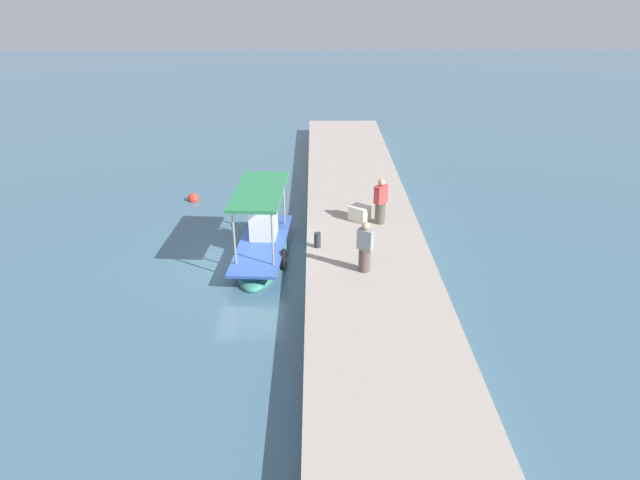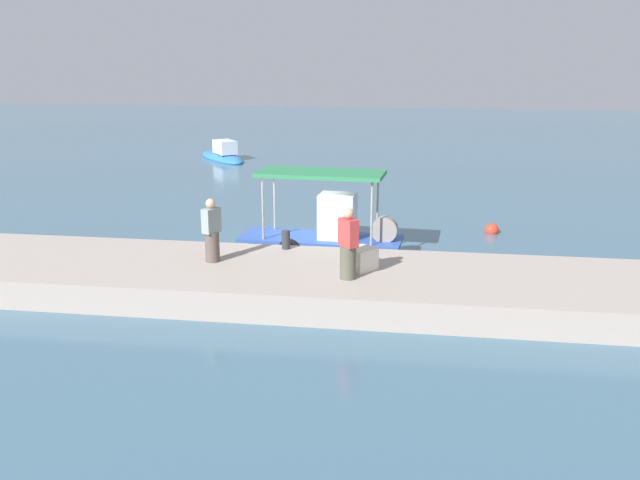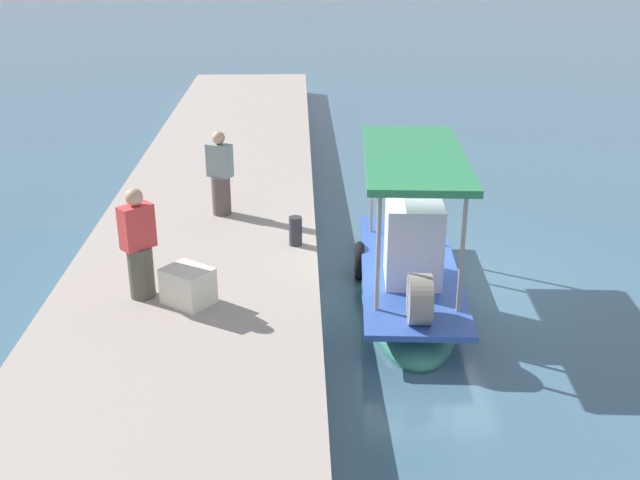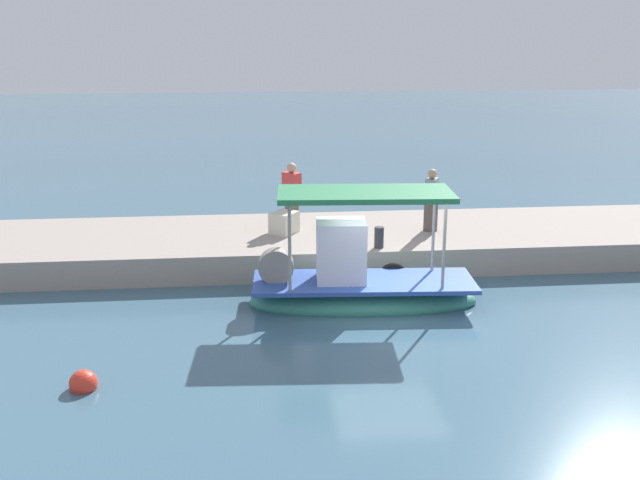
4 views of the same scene
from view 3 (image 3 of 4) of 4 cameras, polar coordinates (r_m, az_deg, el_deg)
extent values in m
plane|color=#406379|center=(14.45, 8.28, -3.21)|extent=(120.00, 120.00, 0.00)
cube|color=#A1948A|center=(14.20, -8.97, -2.07)|extent=(36.00, 4.31, 0.74)
ellipsoid|color=#358571|center=(13.86, 6.59, -3.94)|extent=(5.35, 2.02, 0.84)
cube|color=#3153AC|center=(13.66, 6.68, -2.16)|extent=(5.14, 2.01, 0.10)
cube|color=silver|center=(12.91, 6.98, -0.32)|extent=(1.16, 0.99, 1.49)
cylinder|color=gray|center=(11.82, 10.55, -1.26)|extent=(0.07, 0.07, 2.05)
cylinder|color=gray|center=(11.70, 4.36, -1.18)|extent=(0.07, 0.07, 2.05)
cylinder|color=gray|center=(14.94, 8.83, 3.88)|extent=(0.07, 0.07, 2.05)
cylinder|color=gray|center=(14.84, 3.92, 3.98)|extent=(0.07, 0.07, 2.05)
cube|color=#2B7F4D|center=(12.96, 7.08, 6.15)|extent=(3.96, 1.93, 0.12)
torus|color=black|center=(14.42, 2.96, -1.55)|extent=(0.75, 0.23, 0.74)
cylinder|color=gray|center=(11.70, 7.46, -4.41)|extent=(0.82, 0.40, 0.80)
cylinder|color=brown|center=(15.62, -7.39, 3.35)|extent=(0.52, 0.52, 0.80)
cube|color=gray|center=(15.40, -7.52, 5.92)|extent=(0.46, 0.56, 0.66)
sphere|color=tan|center=(15.28, -7.60, 7.58)|extent=(0.26, 0.26, 0.26)
cylinder|color=#525142|center=(12.30, -13.21, -2.34)|extent=(0.56, 0.56, 0.83)
cube|color=#D33D3B|center=(12.01, -13.53, 0.97)|extent=(0.55, 0.56, 0.69)
sphere|color=tan|center=(11.85, -13.74, 3.14)|extent=(0.27, 0.27, 0.27)
cylinder|color=#2D2D33|center=(13.99, -1.84, 0.68)|extent=(0.24, 0.24, 0.54)
cube|color=beige|center=(11.98, -9.83, -3.40)|extent=(0.88, 0.91, 0.58)
camera|label=1|loc=(30.49, -1.81, 28.56)|focal=30.84mm
camera|label=2|loc=(20.91, -67.27, 9.06)|focal=38.94mm
camera|label=4|loc=(20.35, 61.78, 10.87)|focal=41.94mm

